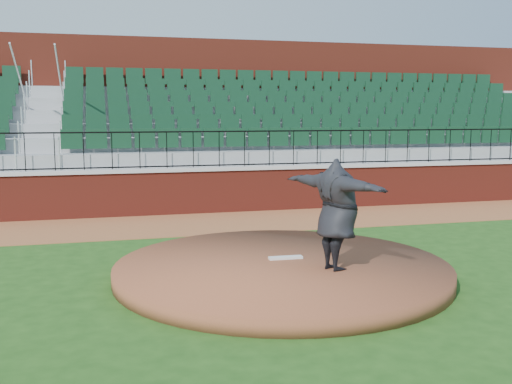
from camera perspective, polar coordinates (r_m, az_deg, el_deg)
ground at (r=10.38m, az=2.13°, el=-8.20°), size 90.00×90.00×0.00m
warning_track at (r=15.50m, az=-3.67°, el=-2.90°), size 34.00×3.20×0.01m
field_wall at (r=16.96m, az=-4.73°, el=0.03°), size 34.00×0.35×1.20m
wall_cap at (r=16.89m, az=-4.75°, el=2.22°), size 34.00×0.45×0.10m
wall_railing at (r=16.84m, az=-4.77°, el=4.08°), size 34.00×0.05×1.00m
seating_stands at (r=19.51m, az=-6.19°, el=6.01°), size 34.00×5.10×4.60m
concourse_wall at (r=22.27m, az=-7.29°, el=7.34°), size 34.00×0.50×5.50m
pitchers_mound at (r=10.41m, az=2.49°, el=-7.44°), size 5.76×5.76×0.25m
pitching_rubber at (r=10.65m, az=2.85°, el=-6.29°), size 0.61×0.18×0.04m
pitcher at (r=9.83m, az=7.72°, el=-2.15°), size 1.39×2.34×1.84m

